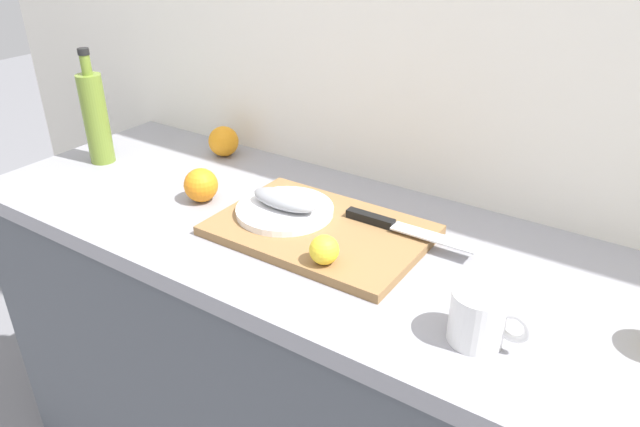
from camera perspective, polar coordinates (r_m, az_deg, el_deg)
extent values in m
cube|color=white|center=(1.34, 13.44, 15.44)|extent=(3.20, 0.05, 2.50)
cube|color=#4C5159|center=(1.49, 4.91, -19.29)|extent=(2.00, 0.58, 0.86)
cube|color=gray|center=(1.20, 5.78, -4.59)|extent=(2.00, 0.60, 0.04)
cube|color=olive|center=(1.24, 0.00, -1.63)|extent=(0.44, 0.30, 0.02)
cylinder|color=white|center=(1.29, -3.32, 0.40)|extent=(0.21, 0.21, 0.01)
ellipsoid|color=gray|center=(1.28, -3.36, 1.41)|extent=(0.16, 0.07, 0.04)
cube|color=silver|center=(1.20, 10.96, -2.27)|extent=(0.18, 0.04, 0.00)
cube|color=black|center=(1.26, 4.91, -0.47)|extent=(0.11, 0.02, 0.02)
sphere|color=yellow|center=(1.10, 0.41, -3.54)|extent=(0.06, 0.06, 0.06)
cylinder|color=olive|center=(1.67, -20.91, 8.52)|extent=(0.06, 0.06, 0.24)
cylinder|color=olive|center=(1.63, -21.78, 13.25)|extent=(0.03, 0.03, 0.05)
cylinder|color=black|center=(1.63, -21.99, 14.37)|extent=(0.03, 0.03, 0.02)
cylinder|color=white|center=(0.97, 15.04, -9.63)|extent=(0.09, 0.09, 0.09)
torus|color=white|center=(0.96, 18.28, -10.42)|extent=(0.06, 0.01, 0.06)
sphere|color=orange|center=(1.65, -9.33, 6.93)|extent=(0.08, 0.08, 0.08)
sphere|color=orange|center=(1.40, -11.47, 2.72)|extent=(0.08, 0.08, 0.08)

